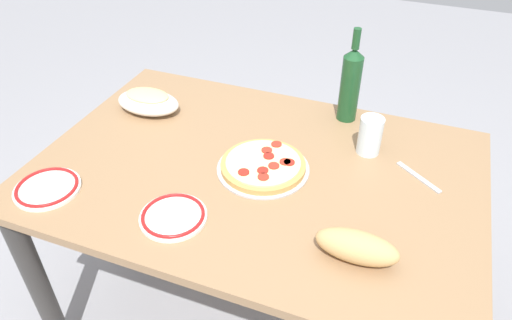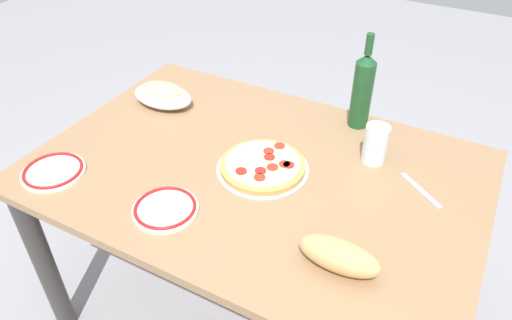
{
  "view_description": "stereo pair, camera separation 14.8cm",
  "coord_description": "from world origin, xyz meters",
  "px_view_note": "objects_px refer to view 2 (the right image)",
  "views": [
    {
      "loc": [
        -0.42,
        1.1,
        1.66
      ],
      "look_at": [
        0.0,
        0.0,
        0.76
      ],
      "focal_mm": 33.36,
      "sensor_mm": 36.0,
      "label": 1
    },
    {
      "loc": [
        -0.56,
        1.04,
        1.66
      ],
      "look_at": [
        0.0,
        0.0,
        0.76
      ],
      "focal_mm": 33.36,
      "sensor_mm": 36.0,
      "label": 2
    }
  ],
  "objects_px": {
    "water_glass": "(375,144)",
    "bread_loaf": "(339,255)",
    "side_plate_far": "(53,171)",
    "dining_table": "(256,194)",
    "wine_bottle": "(362,90)",
    "baked_pasta_dish": "(163,95)",
    "pepperoni_pizza": "(263,167)",
    "side_plate_near": "(165,208)"
  },
  "relations": [
    {
      "from": "wine_bottle",
      "to": "dining_table",
      "type": "bearing_deg",
      "value": 62.82
    },
    {
      "from": "dining_table",
      "to": "baked_pasta_dish",
      "type": "xyz_separation_m",
      "value": [
        0.49,
        -0.18,
        0.15
      ]
    },
    {
      "from": "baked_pasta_dish",
      "to": "side_plate_near",
      "type": "relative_size",
      "value": 1.28
    },
    {
      "from": "dining_table",
      "to": "bread_loaf",
      "type": "bearing_deg",
      "value": 145.3
    },
    {
      "from": "side_plate_far",
      "to": "bread_loaf",
      "type": "distance_m",
      "value": 0.91
    },
    {
      "from": "dining_table",
      "to": "side_plate_far",
      "type": "distance_m",
      "value": 0.64
    },
    {
      "from": "dining_table",
      "to": "baked_pasta_dish",
      "type": "distance_m",
      "value": 0.55
    },
    {
      "from": "dining_table",
      "to": "bread_loaf",
      "type": "relative_size",
      "value": 6.52
    },
    {
      "from": "bread_loaf",
      "to": "pepperoni_pizza",
      "type": "bearing_deg",
      "value": -36.37
    },
    {
      "from": "dining_table",
      "to": "water_glass",
      "type": "xyz_separation_m",
      "value": [
        -0.31,
        -0.21,
        0.18
      ]
    },
    {
      "from": "baked_pasta_dish",
      "to": "pepperoni_pizza",
      "type": "bearing_deg",
      "value": 160.86
    },
    {
      "from": "pepperoni_pizza",
      "to": "bread_loaf",
      "type": "bearing_deg",
      "value": 143.63
    },
    {
      "from": "side_plate_far",
      "to": "bread_loaf",
      "type": "xyz_separation_m",
      "value": [
        -0.91,
        -0.07,
        0.03
      ]
    },
    {
      "from": "water_glass",
      "to": "side_plate_far",
      "type": "height_order",
      "value": "water_glass"
    },
    {
      "from": "water_glass",
      "to": "wine_bottle",
      "type": "bearing_deg",
      "value": -58.11
    },
    {
      "from": "dining_table",
      "to": "wine_bottle",
      "type": "height_order",
      "value": "wine_bottle"
    },
    {
      "from": "side_plate_far",
      "to": "bread_loaf",
      "type": "relative_size",
      "value": 0.91
    },
    {
      "from": "dining_table",
      "to": "side_plate_near",
      "type": "height_order",
      "value": "side_plate_near"
    },
    {
      "from": "side_plate_far",
      "to": "bread_loaf",
      "type": "bearing_deg",
      "value": -175.64
    },
    {
      "from": "baked_pasta_dish",
      "to": "bread_loaf",
      "type": "relative_size",
      "value": 1.13
    },
    {
      "from": "baked_pasta_dish",
      "to": "bread_loaf",
      "type": "distance_m",
      "value": 0.96
    },
    {
      "from": "dining_table",
      "to": "side_plate_near",
      "type": "distance_m",
      "value": 0.34
    },
    {
      "from": "side_plate_near",
      "to": "water_glass",
      "type": "bearing_deg",
      "value": -131.31
    },
    {
      "from": "pepperoni_pizza",
      "to": "bread_loaf",
      "type": "height_order",
      "value": "bread_loaf"
    },
    {
      "from": "water_glass",
      "to": "pepperoni_pizza",
      "type": "bearing_deg",
      "value": 36.5
    },
    {
      "from": "wine_bottle",
      "to": "water_glass",
      "type": "bearing_deg",
      "value": 121.89
    },
    {
      "from": "wine_bottle",
      "to": "bread_loaf",
      "type": "xyz_separation_m",
      "value": [
        -0.17,
        0.64,
        -0.1
      ]
    },
    {
      "from": "dining_table",
      "to": "pepperoni_pizza",
      "type": "distance_m",
      "value": 0.13
    },
    {
      "from": "dining_table",
      "to": "wine_bottle",
      "type": "relative_size",
      "value": 4.08
    },
    {
      "from": "dining_table",
      "to": "pepperoni_pizza",
      "type": "relative_size",
      "value": 4.76
    },
    {
      "from": "pepperoni_pizza",
      "to": "bread_loaf",
      "type": "xyz_separation_m",
      "value": [
        -0.34,
        0.25,
        0.03
      ]
    },
    {
      "from": "water_glass",
      "to": "side_plate_near",
      "type": "relative_size",
      "value": 0.68
    },
    {
      "from": "water_glass",
      "to": "side_plate_far",
      "type": "xyz_separation_m",
      "value": [
        0.85,
        0.53,
        -0.06
      ]
    },
    {
      "from": "wine_bottle",
      "to": "bread_loaf",
      "type": "height_order",
      "value": "wine_bottle"
    },
    {
      "from": "dining_table",
      "to": "baked_pasta_dish",
      "type": "height_order",
      "value": "baked_pasta_dish"
    },
    {
      "from": "water_glass",
      "to": "dining_table",
      "type": "bearing_deg",
      "value": 34.08
    },
    {
      "from": "wine_bottle",
      "to": "pepperoni_pizza",
      "type": "bearing_deg",
      "value": 65.82
    },
    {
      "from": "pepperoni_pizza",
      "to": "wine_bottle",
      "type": "xyz_separation_m",
      "value": [
        -0.18,
        -0.39,
        0.13
      ]
    },
    {
      "from": "water_glass",
      "to": "bread_loaf",
      "type": "relative_size",
      "value": 0.6
    },
    {
      "from": "water_glass",
      "to": "side_plate_far",
      "type": "bearing_deg",
      "value": 32.1
    },
    {
      "from": "side_plate_near",
      "to": "side_plate_far",
      "type": "xyz_separation_m",
      "value": [
        0.41,
        0.03,
        -0.0
      ]
    },
    {
      "from": "pepperoni_pizza",
      "to": "wine_bottle",
      "type": "distance_m",
      "value": 0.45
    }
  ]
}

